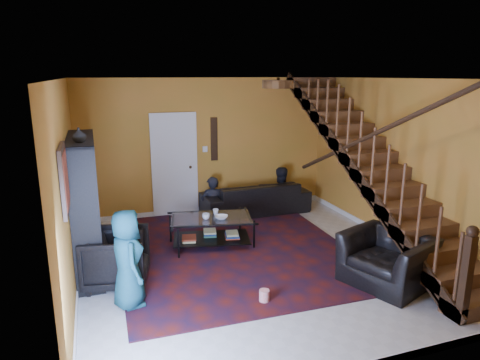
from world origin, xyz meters
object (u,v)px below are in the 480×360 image
(armchair_left, at_px, (117,258))
(armchair_right, at_px, (387,259))
(bookshelf, at_px, (87,207))
(sofa, at_px, (255,198))
(coffee_table, at_px, (211,229))

(armchair_left, distance_m, armchair_right, 3.75)
(bookshelf, xyz_separation_m, armchair_right, (3.90, -1.87, -0.61))
(sofa, bearing_deg, coffee_table, 45.34)
(armchair_right, relative_size, coffee_table, 0.74)
(bookshelf, height_order, armchair_right, bookshelf)
(sofa, distance_m, armchair_right, 3.62)
(coffee_table, bearing_deg, armchair_left, -150.59)
(bookshelf, relative_size, armchair_right, 1.82)
(coffee_table, bearing_deg, sofa, 46.85)
(bookshelf, distance_m, sofa, 3.78)
(armchair_right, bearing_deg, bookshelf, -137.25)
(bookshelf, distance_m, armchair_left, 0.94)
(bookshelf, bearing_deg, coffee_table, 7.17)
(armchair_right, bearing_deg, coffee_table, -159.02)
(armchair_left, height_order, coffee_table, armchair_left)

